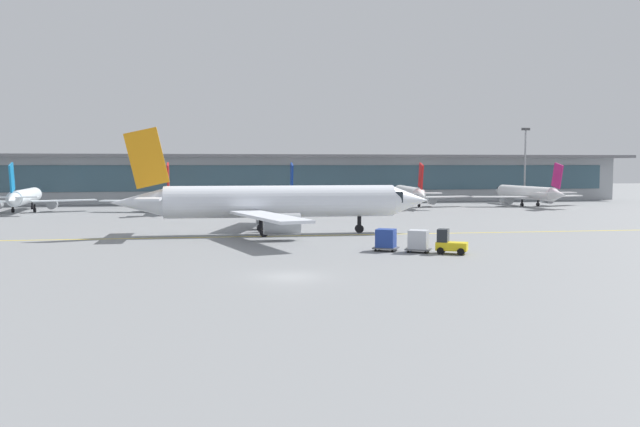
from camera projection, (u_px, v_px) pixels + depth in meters
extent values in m
plane|color=gray|center=(290.00, 277.00, 45.38)|extent=(400.00, 400.00, 0.00)
cube|color=yellow|center=(283.00, 236.00, 71.11)|extent=(109.99, 2.10, 0.01)
cube|color=#9EA3A8|center=(232.00, 180.00, 134.85)|extent=(163.87, 8.00, 9.00)
cube|color=#385666|center=(233.00, 178.00, 130.81)|extent=(157.31, 0.16, 5.04)
cube|color=slate|center=(232.00, 156.00, 133.02)|extent=(170.42, 11.00, 0.60)
cylinder|color=white|center=(25.00, 197.00, 107.48)|extent=(3.55, 17.31, 2.39)
cone|color=white|center=(36.00, 194.00, 117.20)|extent=(2.46, 3.01, 2.27)
cube|color=black|center=(34.00, 193.00, 115.33)|extent=(2.00, 2.27, 0.84)
cone|color=white|center=(11.00, 200.00, 97.31)|extent=(2.28, 3.95, 2.03)
cube|color=white|center=(64.00, 201.00, 107.62)|extent=(10.01, 5.47, 0.20)
cylinder|color=#999EA3|center=(52.00, 204.00, 108.22)|extent=(1.64, 2.62, 1.47)
cube|color=#1472B2|center=(12.00, 178.00, 97.81)|extent=(0.47, 3.23, 4.50)
cube|color=white|center=(0.00, 197.00, 97.88)|extent=(3.62, 1.92, 0.17)
cube|color=white|center=(26.00, 197.00, 98.71)|extent=(3.62, 1.92, 0.17)
cylinder|color=black|center=(32.00, 206.00, 113.45)|extent=(0.31, 0.31, 1.26)
cylinder|color=black|center=(32.00, 207.00, 113.47)|extent=(0.43, 0.66, 0.63)
cylinder|color=black|center=(13.00, 209.00, 105.87)|extent=(0.31, 0.31, 1.26)
cylinder|color=black|center=(13.00, 211.00, 105.90)|extent=(0.43, 0.66, 0.63)
cylinder|color=black|center=(35.00, 208.00, 106.64)|extent=(0.31, 0.31, 1.26)
cylinder|color=black|center=(35.00, 210.00, 106.66)|extent=(0.43, 0.66, 0.63)
cylinder|color=white|center=(171.00, 196.00, 109.19)|extent=(2.63, 17.22, 2.39)
cone|color=white|center=(173.00, 193.00, 119.02)|extent=(2.31, 2.90, 2.27)
cube|color=black|center=(172.00, 192.00, 117.13)|extent=(1.89, 2.17, 0.84)
cone|color=white|center=(168.00, 199.00, 98.89)|extent=(2.08, 3.85, 2.03)
cube|color=white|center=(131.00, 201.00, 106.73)|extent=(10.08, 4.75, 0.20)
cylinder|color=#999EA3|center=(145.00, 204.00, 108.18)|extent=(1.51, 2.55, 1.47)
cube|color=white|center=(209.00, 200.00, 108.99)|extent=(10.06, 5.00, 0.20)
cylinder|color=#999EA3|center=(197.00, 204.00, 109.71)|extent=(1.51, 2.55, 1.47)
cube|color=red|center=(168.00, 177.00, 99.41)|extent=(0.30, 3.22, 4.50)
cube|color=white|center=(156.00, 197.00, 99.57)|extent=(3.53, 1.73, 0.17)
cube|color=white|center=(180.00, 196.00, 100.22)|extent=(3.53, 1.73, 0.17)
cylinder|color=black|center=(172.00, 205.00, 115.22)|extent=(0.31, 0.31, 1.26)
cylinder|color=black|center=(172.00, 207.00, 115.25)|extent=(0.40, 0.64, 0.63)
cylinder|color=black|center=(160.00, 208.00, 107.65)|extent=(0.31, 0.31, 1.26)
cylinder|color=black|center=(160.00, 210.00, 107.67)|extent=(0.40, 0.64, 0.63)
cylinder|color=black|center=(181.00, 208.00, 108.25)|extent=(0.31, 0.31, 1.26)
cylinder|color=black|center=(181.00, 210.00, 108.27)|extent=(0.40, 0.64, 0.63)
cylinder|color=silver|center=(286.00, 195.00, 113.80)|extent=(2.95, 17.26, 2.39)
cone|color=silver|center=(282.00, 192.00, 123.71)|extent=(2.36, 2.94, 2.27)
cube|color=black|center=(282.00, 191.00, 121.80)|extent=(1.93, 2.21, 0.84)
cone|color=silver|center=(292.00, 198.00, 103.43)|extent=(2.15, 3.89, 2.03)
cube|color=silver|center=(251.00, 199.00, 111.62)|extent=(10.05, 5.17, 0.20)
cylinder|color=#999EA3|center=(262.00, 203.00, 112.98)|extent=(1.56, 2.58, 1.47)
cube|color=silver|center=(323.00, 199.00, 113.31)|extent=(10.08, 4.58, 0.20)
cylinder|color=#999EA3|center=(311.00, 202.00, 114.13)|extent=(1.56, 2.58, 1.47)
cube|color=navy|center=(292.00, 177.00, 103.95)|extent=(0.36, 3.23, 4.50)
cube|color=silver|center=(280.00, 195.00, 104.19)|extent=(3.57, 1.80, 0.17)
cube|color=silver|center=(303.00, 195.00, 104.68)|extent=(3.57, 1.80, 0.17)
cylinder|color=black|center=(283.00, 203.00, 119.88)|extent=(0.31, 0.31, 1.26)
cylinder|color=black|center=(283.00, 205.00, 119.90)|extent=(0.41, 0.64, 0.63)
cylinder|color=black|center=(278.00, 206.00, 112.33)|extent=(0.31, 0.31, 1.26)
cylinder|color=black|center=(278.00, 208.00, 112.35)|extent=(0.41, 0.64, 0.63)
cylinder|color=black|center=(297.00, 206.00, 112.77)|extent=(0.31, 0.31, 1.26)
cylinder|color=black|center=(297.00, 208.00, 112.80)|extent=(0.41, 0.64, 0.63)
cylinder|color=white|center=(409.00, 193.00, 120.94)|extent=(4.04, 17.34, 2.39)
cone|color=white|center=(398.00, 191.00, 130.91)|extent=(2.54, 3.07, 2.27)
cube|color=black|center=(400.00, 190.00, 128.99)|extent=(2.06, 2.32, 0.84)
cone|color=white|center=(422.00, 196.00, 110.49)|extent=(2.39, 4.00, 2.03)
cube|color=white|center=(376.00, 197.00, 119.13)|extent=(9.97, 5.71, 0.20)
cylinder|color=#999EA3|center=(386.00, 200.00, 120.38)|extent=(1.71, 2.66, 1.47)
cube|color=white|center=(444.00, 197.00, 120.05)|extent=(10.08, 4.00, 0.20)
cylinder|color=#999EA3|center=(431.00, 200.00, 121.00)|extent=(1.71, 2.66, 1.47)
cube|color=red|center=(421.00, 176.00, 111.01)|extent=(0.56, 3.23, 4.50)
cube|color=white|center=(410.00, 193.00, 111.37)|extent=(3.66, 2.02, 0.17)
cube|color=white|center=(431.00, 193.00, 111.64)|extent=(3.66, 2.02, 0.17)
cylinder|color=black|center=(402.00, 201.00, 127.06)|extent=(0.31, 0.31, 1.26)
cylinder|color=black|center=(402.00, 203.00, 127.08)|extent=(0.45, 0.67, 0.63)
cylinder|color=black|center=(401.00, 203.00, 119.56)|extent=(0.31, 0.31, 1.26)
cylinder|color=black|center=(401.00, 205.00, 119.58)|extent=(0.45, 0.67, 0.63)
cylinder|color=black|center=(419.00, 203.00, 119.80)|extent=(0.31, 0.31, 1.26)
cylinder|color=black|center=(419.00, 205.00, 119.82)|extent=(0.45, 0.67, 0.63)
cylinder|color=white|center=(526.00, 192.00, 122.88)|extent=(3.56, 17.32, 2.39)
cone|color=white|center=(499.00, 190.00, 132.59)|extent=(2.46, 3.01, 2.27)
cube|color=black|center=(504.00, 189.00, 130.72)|extent=(2.01, 2.27, 0.84)
cone|color=white|center=(560.00, 195.00, 112.71)|extent=(2.29, 3.95, 2.03)
cube|color=white|center=(500.00, 197.00, 120.11)|extent=(10.08, 4.26, 0.20)
cylinder|color=#999EA3|center=(507.00, 200.00, 121.65)|extent=(1.64, 2.62, 1.47)
cube|color=white|center=(560.00, 196.00, 123.02)|extent=(10.01, 5.47, 0.20)
cylinder|color=#999EA3|center=(547.00, 199.00, 123.62)|extent=(1.64, 2.62, 1.47)
cube|color=#B21E66|center=(557.00, 176.00, 113.21)|extent=(0.47, 3.23, 4.50)
cube|color=white|center=(547.00, 193.00, 113.27)|extent=(3.62, 1.92, 0.17)
cube|color=white|center=(565.00, 193.00, 114.11)|extent=(3.62, 1.92, 0.17)
cylinder|color=black|center=(509.00, 201.00, 128.84)|extent=(0.31, 0.31, 1.26)
cylinder|color=black|center=(509.00, 202.00, 128.87)|extent=(0.43, 0.66, 0.63)
cylinder|color=black|center=(522.00, 203.00, 121.27)|extent=(0.31, 0.31, 1.26)
cylinder|color=black|center=(522.00, 205.00, 121.29)|extent=(0.43, 0.66, 0.63)
cylinder|color=black|center=(538.00, 203.00, 122.04)|extent=(0.31, 0.31, 1.26)
cylinder|color=black|center=(538.00, 204.00, 122.06)|extent=(0.43, 0.66, 0.63)
cylinder|color=silver|center=(281.00, 201.00, 72.81)|extent=(25.07, 3.87, 3.48)
cone|color=silver|center=(410.00, 200.00, 75.08)|extent=(4.22, 3.37, 3.30)
cube|color=black|center=(386.00, 197.00, 74.62)|extent=(3.17, 2.76, 1.22)
cone|color=silver|center=(137.00, 203.00, 70.44)|extent=(5.61, 3.04, 2.95)
cube|color=silver|center=(257.00, 205.00, 81.33)|extent=(7.30, 14.64, 0.29)
cylinder|color=#999EA3|center=(272.00, 215.00, 78.82)|extent=(3.71, 2.20, 2.15)
cube|color=silver|center=(269.00, 217.00, 63.81)|extent=(6.89, 14.67, 0.29)
cylinder|color=#999EA3|center=(282.00, 224.00, 66.93)|extent=(3.71, 2.20, 2.15)
cube|color=orange|center=(147.00, 158.00, 70.27)|extent=(4.69, 0.44, 6.54)
cube|color=silver|center=(153.00, 197.00, 73.15)|extent=(2.53, 5.15, 0.25)
cube|color=silver|center=(149.00, 199.00, 68.12)|extent=(2.53, 5.15, 0.25)
cylinder|color=black|center=(359.00, 225.00, 74.37)|extent=(0.45, 0.45, 1.84)
cylinder|color=black|center=(359.00, 229.00, 74.40)|extent=(0.93, 0.58, 0.92)
cylinder|color=black|center=(261.00, 224.00, 75.01)|extent=(0.45, 0.45, 1.84)
cylinder|color=black|center=(261.00, 228.00, 75.04)|extent=(0.93, 0.58, 0.92)
cylinder|color=black|center=(264.00, 228.00, 70.37)|extent=(0.45, 0.45, 1.84)
cylinder|color=black|center=(264.00, 232.00, 70.41)|extent=(0.93, 0.58, 0.92)
cube|color=yellow|center=(452.00, 246.00, 56.87)|extent=(2.95, 2.48, 0.70)
cube|color=#1E2328|center=(443.00, 235.00, 57.05)|extent=(1.39, 1.52, 1.10)
cylinder|color=black|center=(463.00, 250.00, 57.28)|extent=(0.63, 0.48, 0.60)
cylinder|color=black|center=(461.00, 252.00, 55.96)|extent=(0.63, 0.48, 0.60)
cylinder|color=black|center=(443.00, 249.00, 57.83)|extent=(0.63, 0.48, 0.60)
cylinder|color=black|center=(440.00, 251.00, 56.51)|extent=(0.63, 0.48, 0.60)
cube|color=#595B60|center=(418.00, 249.00, 57.83)|extent=(2.61, 2.42, 0.12)
cube|color=#B2B7C1|center=(418.00, 239.00, 57.77)|extent=(2.13, 2.09, 1.60)
cylinder|color=black|center=(428.00, 250.00, 58.26)|extent=(0.24, 0.19, 0.22)
cylinder|color=black|center=(425.00, 252.00, 56.94)|extent=(0.24, 0.19, 0.22)
cylinder|color=black|center=(411.00, 250.00, 58.75)|extent=(0.24, 0.19, 0.22)
cylinder|color=black|center=(408.00, 252.00, 57.43)|extent=(0.24, 0.19, 0.22)
cube|color=#595B60|center=(386.00, 248.00, 58.77)|extent=(2.61, 2.42, 0.12)
cube|color=navy|center=(386.00, 238.00, 58.71)|extent=(2.13, 2.09, 1.60)
cylinder|color=black|center=(396.00, 249.00, 59.20)|extent=(0.24, 0.19, 0.22)
cylinder|color=black|center=(392.00, 251.00, 57.88)|extent=(0.24, 0.19, 0.22)
cylinder|color=black|center=(379.00, 248.00, 59.69)|extent=(0.24, 0.19, 0.22)
cylinder|color=black|center=(376.00, 250.00, 58.37)|extent=(0.24, 0.19, 0.22)
cylinder|color=gray|center=(525.00, 166.00, 136.80)|extent=(0.36, 0.36, 14.57)
cube|color=#3F3F42|center=(526.00, 129.00, 136.25)|extent=(1.80, 0.30, 0.50)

